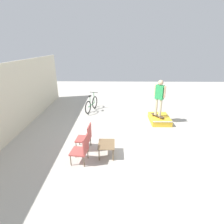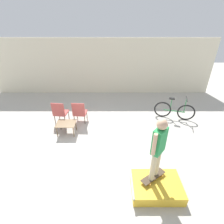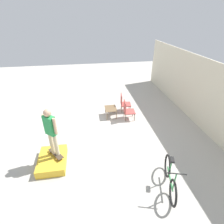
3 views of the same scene
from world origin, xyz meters
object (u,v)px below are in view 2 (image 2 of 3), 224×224
at_px(skateboard_on_ramp, 153,176).
at_px(person_skater, 159,146).
at_px(patio_chair_right, 80,112).
at_px(patio_chair_left, 60,112).
at_px(coffee_table, 66,125).
at_px(skate_ramp_box, 156,187).
at_px(bicycle, 175,111).

relative_size(skateboard_on_ramp, person_skater, 0.41).
bearing_deg(patio_chair_right, patio_chair_left, 4.07).
height_order(coffee_table, patio_chair_left, patio_chair_left).
xyz_separation_m(coffee_table, patio_chair_right, (0.40, 0.77, 0.13)).
xyz_separation_m(skate_ramp_box, coffee_table, (-2.89, 2.52, 0.24)).
distance_m(person_skater, bicycle, 3.97).
distance_m(skateboard_on_ramp, person_skater, 1.05).
bearing_deg(coffee_table, skate_ramp_box, -41.10).
distance_m(coffee_table, patio_chair_right, 0.87).
xyz_separation_m(skate_ramp_box, bicycle, (1.55, 3.62, 0.24)).
bearing_deg(skate_ramp_box, patio_chair_right, 127.18).
xyz_separation_m(skateboard_on_ramp, patio_chair_left, (-3.24, 3.16, 0.15)).
distance_m(skateboard_on_ramp, bicycle, 3.84).
xyz_separation_m(skateboard_on_ramp, patio_chair_right, (-2.43, 3.16, 0.15)).
height_order(coffee_table, bicycle, bicycle).
bearing_deg(skateboard_on_ramp, person_skater, 0.00).
height_order(skateboard_on_ramp, patio_chair_right, patio_chair_right).
relative_size(person_skater, coffee_table, 2.42).
xyz_separation_m(patio_chair_left, patio_chair_right, (0.81, -0.00, 0.00)).
bearing_deg(skateboard_on_ramp, patio_chair_left, 100.10).
bearing_deg(patio_chair_right, bicycle, -171.34).
relative_size(patio_chair_left, bicycle, 0.58).
xyz_separation_m(skate_ramp_box, skateboard_on_ramp, (-0.07, 0.14, 0.23)).
bearing_deg(patio_chair_right, coffee_table, 66.86).
xyz_separation_m(skate_ramp_box, patio_chair_left, (-3.31, 3.29, 0.37)).
xyz_separation_m(person_skater, coffee_table, (-2.82, 2.39, -1.03)).
bearing_deg(skateboard_on_ramp, skate_ramp_box, -97.74).
height_order(skate_ramp_box, person_skater, person_skater).
xyz_separation_m(person_skater, patio_chair_right, (-2.43, 3.16, -0.90)).
relative_size(skate_ramp_box, patio_chair_right, 1.35).
height_order(person_skater, bicycle, person_skater).
height_order(skateboard_on_ramp, coffee_table, coffee_table).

